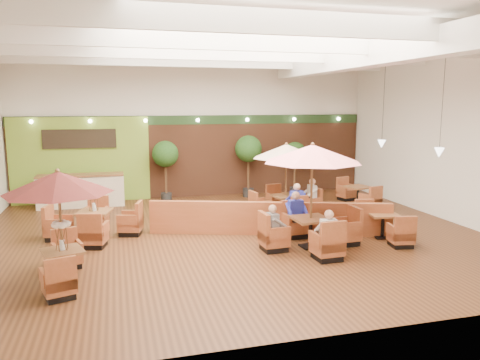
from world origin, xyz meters
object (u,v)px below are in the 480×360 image
object	(u,v)px
diner_1	(296,210)
diner_4	(311,193)
topiary_0	(165,156)
topiary_2	(295,155)
table_5	(358,196)
table_0	(59,197)
table_4	(383,226)
table_2	(286,166)
diner_0	(328,229)
diner_2	(274,222)
table_1	(312,177)
booth_divider	(269,218)
topiary_1	(248,151)
service_counter	(81,191)
diner_3	(296,199)
table_3	(95,222)

from	to	relation	value
diner_1	diner_4	bearing A→B (deg)	-120.29
topiary_0	topiary_2	world-z (taller)	topiary_0
table_5	topiary_0	distance (m)	7.32
table_0	table_4	bearing A→B (deg)	-9.31
table_2	table_4	xyz separation A→B (m)	(1.71, -3.10, -1.35)
diner_0	diner_2	distance (m)	1.41
diner_4	topiary_2	bearing A→B (deg)	-11.63
table_2	diner_4	xyz separation A→B (m)	(0.89, 0.00, -0.93)
table_1	table_2	world-z (taller)	table_1
booth_divider	table_1	distance (m)	2.06
table_4	diner_2	size ratio (longest dim) A/B	3.29
diner_0	diner_2	world-z (taller)	diner_0
table_2	table_4	distance (m)	3.78
table_2	topiary_1	size ratio (longest dim) A/B	1.00
service_counter	table_5	distance (m)	10.08
table_0	table_4	size ratio (longest dim) A/B	1.03
diner_2	diner_3	bearing A→B (deg)	136.86
diner_1	service_counter	bearing A→B (deg)	-41.90
table_0	diner_3	world-z (taller)	table_0
table_0	table_3	size ratio (longest dim) A/B	0.92
topiary_2	diner_1	world-z (taller)	topiary_2
diner_0	topiary_0	bearing A→B (deg)	115.07
table_1	diner_1	size ratio (longest dim) A/B	3.32
topiary_2	diner_0	xyz separation A→B (m)	(-2.28, -7.86, -0.85)
table_3	table_4	xyz separation A→B (m)	(7.71, -2.10, -0.10)
topiary_2	table_5	bearing A→B (deg)	-59.45
table_0	topiary_1	world-z (taller)	topiary_1
booth_divider	table_0	bearing A→B (deg)	-138.49
booth_divider	topiary_2	xyz separation A→B (m)	(2.92, 5.47, 1.13)
topiary_1	diner_0	xyz separation A→B (m)	(-0.30, -7.86, -1.08)
table_4	topiary_0	size ratio (longest dim) A/B	1.04
topiary_2	booth_divider	bearing A→B (deg)	-118.13
table_0	diner_4	world-z (taller)	table_0
table_5	topiary_0	size ratio (longest dim) A/B	1.06
diner_2	diner_1	bearing A→B (deg)	124.15
diner_3	topiary_2	bearing A→B (deg)	58.46
table_2	table_4	world-z (taller)	table_2
table_5	diner_4	world-z (taller)	diner_4
table_1	table_3	distance (m)	6.09
table_1	diner_3	world-z (taller)	table_1
service_counter	topiary_0	world-z (taller)	topiary_0
diner_1	diner_2	world-z (taller)	diner_1
topiary_2	diner_2	distance (m)	7.65
table_2	diner_3	xyz separation A→B (m)	(-0.00, -0.89, -0.92)
table_0	diner_2	bearing A→B (deg)	-7.46
topiary_0	diner_2	xyz separation A→B (m)	(1.96, -6.86, -0.99)
table_3	diner_4	world-z (taller)	table_3
service_counter	table_3	xyz separation A→B (m)	(0.62, -4.26, -0.16)
table_3	topiary_2	bearing A→B (deg)	45.36
table_3	table_0	bearing A→B (deg)	-83.72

